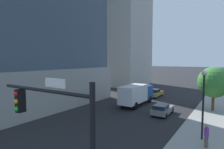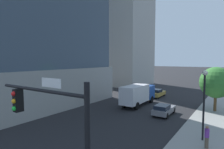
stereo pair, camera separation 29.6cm
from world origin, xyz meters
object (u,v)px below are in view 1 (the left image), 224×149
object	(u,v)px
street_tree	(214,82)
street_lamp	(203,95)
car_gray	(162,109)
construction_building	(120,26)
car_gold	(155,93)
pedestrian_purple_shirt	(206,136)
traffic_light_pole	(56,127)
box_truck	(136,94)

from	to	relation	value
street_tree	street_lamp	bearing A→B (deg)	-89.40
street_tree	car_gray	world-z (taller)	street_tree
construction_building	car_gold	world-z (taller)	construction_building
street_lamp	street_tree	distance (m)	10.86
construction_building	pedestrian_purple_shirt	world-z (taller)	construction_building
car_gold	car_gray	distance (m)	11.94
traffic_light_pole	street_tree	bearing A→B (deg)	81.30
car_gold	car_gray	bearing A→B (deg)	-65.45
car_gold	street_tree	bearing A→B (deg)	-29.28
car_gray	street_tree	bearing A→B (deg)	45.05
street_tree	car_gold	xyz separation A→B (m)	(-10.13, 5.68, -3.24)
construction_building	pedestrian_purple_shirt	size ratio (longest dim) A/B	21.98
box_truck	pedestrian_purple_shirt	size ratio (longest dim) A/B	4.38
street_tree	box_truck	size ratio (longest dim) A/B	0.76
construction_building	car_gold	bearing A→B (deg)	-39.27
construction_building	street_lamp	size ratio (longest dim) A/B	6.58
box_truck	street_lamp	bearing A→B (deg)	-39.53
box_truck	pedestrian_purple_shirt	bearing A→B (deg)	-42.72
box_truck	car_gold	bearing A→B (deg)	90.00
street_lamp	street_tree	bearing A→B (deg)	90.60
car_gold	pedestrian_purple_shirt	bearing A→B (deg)	-59.19
traffic_light_pole	car_gold	world-z (taller)	traffic_light_pole
car_gold	pedestrian_purple_shirt	xyz separation A→B (m)	(10.74, -18.00, 0.34)
traffic_light_pole	car_gray	bearing A→B (deg)	95.04
street_lamp	pedestrian_purple_shirt	xyz separation A→B (m)	(0.49, -1.46, -2.95)
construction_building	street_tree	world-z (taller)	construction_building
street_lamp	car_gray	world-z (taller)	street_lamp
traffic_light_pole	street_tree	world-z (taller)	traffic_light_pole
traffic_light_pole	box_truck	distance (m)	22.07
street_lamp	car_gray	bearing A→B (deg)	132.93
street_lamp	box_truck	size ratio (longest dim) A/B	0.76
car_gold	pedestrian_purple_shirt	distance (m)	20.97
car_gold	car_gray	world-z (taller)	car_gold
car_gray	box_truck	bearing A→B (deg)	150.79
construction_building	pedestrian_purple_shirt	distance (m)	42.46
car_gold	box_truck	distance (m)	8.16
traffic_light_pole	car_gray	xyz separation A→B (m)	(-1.60, 18.15, -3.61)
street_lamp	car_gray	xyz separation A→B (m)	(-5.28, 5.68, -3.29)
construction_building	traffic_light_pole	distance (m)	47.98
car_gray	car_gold	bearing A→B (deg)	114.55
traffic_light_pole	car_gold	distance (m)	29.96
car_gray	pedestrian_purple_shirt	xyz separation A→B (m)	(5.78, -7.14, 0.34)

